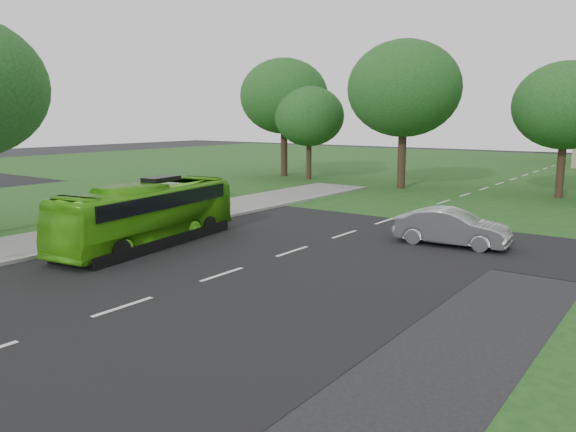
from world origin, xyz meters
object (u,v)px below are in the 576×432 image
object	(u,v)px
tree_park_b	(404,89)
bus	(148,214)
sedan	(451,227)
tree_park_a	(309,116)
tree_park_f	(284,96)
tree_park_c	(566,106)

from	to	relation	value
tree_park_b	bus	distance (m)	23.93
tree_park_b	sedan	xyz separation A→B (m)	(9.65, -16.00, -6.41)
tree_park_a	bus	world-z (taller)	tree_park_a
tree_park_f	tree_park_a	bearing A→B (deg)	-16.57
tree_park_c	bus	distance (m)	27.28
sedan	tree_park_a	bearing A→B (deg)	41.99
tree_park_b	tree_park_c	world-z (taller)	tree_park_b
tree_park_c	sedan	bearing A→B (deg)	-92.51
tree_park_c	bus	size ratio (longest dim) A/B	0.95
tree_park_b	sedan	bearing A→B (deg)	-58.91
tree_park_c	sedan	distance (m)	18.17
tree_park_b	tree_park_c	bearing A→B (deg)	7.74
tree_park_f	sedan	world-z (taller)	tree_park_f
tree_park_a	tree_park_b	xyz separation A→B (m)	(8.82, -0.97, 1.93)
tree_park_f	bus	size ratio (longest dim) A/B	1.12
tree_park_b	bus	size ratio (longest dim) A/B	1.17
tree_park_b	sedan	distance (m)	19.75
tree_park_f	sedan	size ratio (longest dim) A/B	2.25
tree_park_a	tree_park_f	bearing A→B (deg)	163.43
tree_park_b	tree_park_f	distance (m)	12.29
tree_park_c	tree_park_f	size ratio (longest dim) A/B	0.85
sedan	bus	bearing A→B (deg)	120.05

